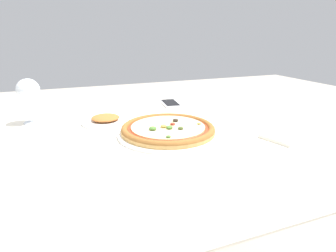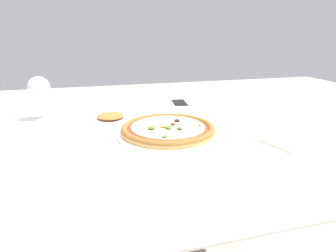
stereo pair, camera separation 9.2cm
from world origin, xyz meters
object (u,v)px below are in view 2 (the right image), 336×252
Objects in this scene: cell_phone at (179,104)px; side_plate at (111,118)px; fork at (49,135)px; wine_glass_far_left at (39,88)px; pizza_plate at (168,130)px; dining_table at (149,158)px.

cell_phone is 0.37m from side_plate.
cell_phone is at bearing 27.91° from fork.
fork is 0.24m from wine_glass_far_left.
wine_glass_far_left is 0.93× the size of side_plate.
fork is (-0.38, 0.09, -0.01)m from pizza_plate.
side_plate is at bearing 28.33° from fork.
dining_table is at bearing 169.85° from pizza_plate.
wine_glass_far_left is (-0.42, 0.30, 0.10)m from pizza_plate.
side_plate is (-0.17, 0.20, -0.01)m from pizza_plate.
fork is 0.61m from cell_phone.
cell_phone reaches higher than fork.
dining_table is 3.70× the size of pizza_plate.
wine_glass_far_left reaches higher than cell_phone.
dining_table is 8.11× the size of cell_phone.
pizza_plate is 1.97× the size of fork.
dining_table is at bearing -14.52° from fork.
dining_table is at bearing -121.28° from cell_phone.
wine_glass_far_left is (-0.05, 0.21, 0.12)m from fork.
dining_table is 6.94× the size of side_plate.
cell_phone is (0.16, 0.38, -0.01)m from pizza_plate.
dining_table is 7.27× the size of fork.
fork is at bearing -151.67° from side_plate.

